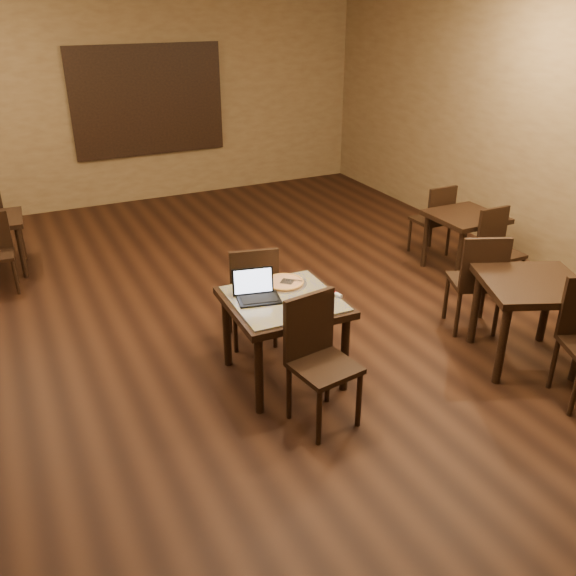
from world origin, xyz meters
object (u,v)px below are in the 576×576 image
tiled_table (284,309)px  other_table_a_chair_near (497,245)px  laptop (256,291)px  other_table_c_chair_far (478,278)px  other_table_a_chair_far (435,217)px  pizza_pan (284,283)px  chair_main_near (317,353)px  chair_main_far (253,290)px  other_table_a (465,224)px  other_table_c (531,295)px

tiled_table → other_table_a_chair_near: 2.95m
laptop → other_table_c_chair_far: bearing=6.9°
other_table_a_chair_near → other_table_c_chair_far: other_table_c_chair_far is taller
other_table_a_chair_near → other_table_a_chair_far: 1.07m
tiled_table → pizza_pan: (0.12, 0.24, 0.11)m
chair_main_near → pizza_pan: (0.13, 0.85, 0.19)m
chair_main_far → pizza_pan: size_ratio=2.57×
other_table_c_chair_far → other_table_a: bearing=-102.8°
chair_main_near → other_table_c_chair_far: size_ratio=1.00×
tiled_table → other_table_c: (2.04, -0.71, -0.00)m
chair_main_near → other_table_c_chair_far: 2.08m
other_table_a → other_table_a_chair_near: other_table_a_chair_near is taller
chair_main_far → other_table_a_chair_far: size_ratio=1.09×
other_table_c → other_table_c_chair_far: 0.61m
other_table_a → other_table_a_chair_far: other_table_a_chair_far is taller
laptop → other_table_c: laptop is taller
tiled_table → laptop: 0.28m
chair_main_near → other_table_a_chair_far: (2.90, 2.26, -0.06)m
other_table_a → other_table_c_chair_far: other_table_c_chair_far is taller
tiled_table → other_table_a_chair_far: bearing=31.6°
tiled_table → other_table_c: 2.16m
pizza_pan → other_table_c_chair_far: bearing=-10.3°
laptop → chair_main_far: bearing=82.7°
pizza_pan → other_table_a_chair_far: other_table_a_chair_far is taller
other_table_a_chair_near → other_table_c: bearing=-123.6°
other_table_c_chair_far → chair_main_near: bearing=37.4°
chair_main_near → other_table_c_chair_far: chair_main_near is taller
chair_main_far → other_table_a_chair_far: (2.91, 1.04, -0.05)m
chair_main_near → other_table_c: size_ratio=0.92×
chair_main_far → other_table_c: bearing=160.1°
laptop → other_table_a_chair_far: bearing=38.8°
tiled_table → chair_main_near: bearing=-89.4°
chair_main_near → other_table_c_chair_far: (2.02, 0.51, -0.00)m
tiled_table → other_table_a: bearing=22.9°
pizza_pan → other_table_c: size_ratio=0.35×
tiled_table → chair_main_near: size_ratio=0.92×
other_table_a_chair_far → other_table_c_chair_far: 1.96m
chair_main_far → other_table_c: 2.45m
tiled_table → other_table_c: bearing=-17.2°
chair_main_near → chair_main_far: (-0.01, 1.22, -0.01)m
other_table_a_chair_near → other_table_c: other_table_a_chair_near is taller
other_table_a_chair_near → other_table_c_chair_far: bearing=-142.6°
chair_main_far → other_table_a_chair_far: chair_main_far is taller
laptop → other_table_a_chair_far: 3.47m
tiled_table → pizza_pan: size_ratio=2.42×
tiled_table → other_table_a_chair_near: size_ratio=1.03×
chair_main_far → laptop: chair_main_far is taller
chair_main_far → other_table_a_chair_near: bearing=-168.0°
chair_main_far → other_table_a_chair_near: size_ratio=1.09×
tiled_table → other_table_c_chair_far: (2.01, -0.10, -0.08)m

